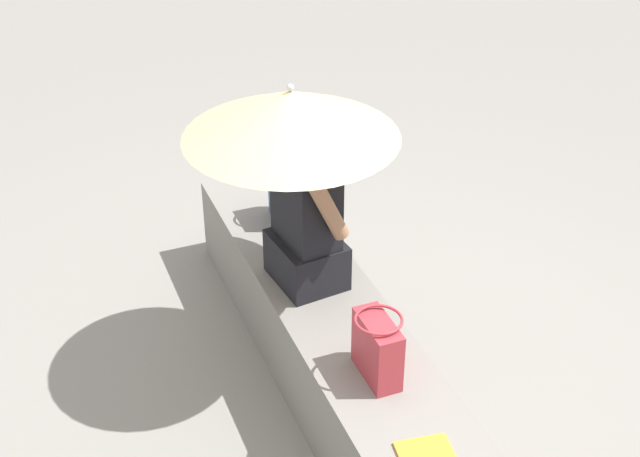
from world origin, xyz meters
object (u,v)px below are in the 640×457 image
Objects in this scene: handbag_black at (377,348)px; tote_bag_canvas at (288,191)px; parasol at (291,114)px; person_seated at (306,207)px.

handbag_black is 1.25m from tote_bag_canvas.
tote_bag_canvas is (0.56, -0.18, -0.70)m from parasol.
handbag_black is at bearing 176.29° from tote_bag_canvas.
parasol reaches higher than person_seated.
handbag_black is at bearing -178.30° from person_seated.
parasol is at bearing 113.69° from person_seated.
tote_bag_canvas reaches higher than handbag_black.
handbag_black is (-0.68, -0.10, -0.72)m from parasol.
person_seated is 3.16× the size of handbag_black.
person_seated is 0.90× the size of parasol.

